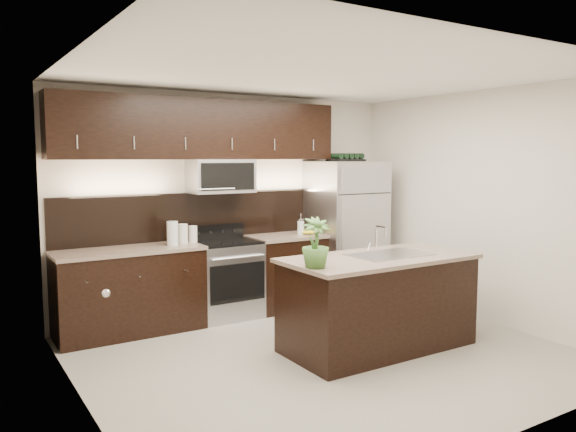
# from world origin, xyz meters

# --- Properties ---
(ground) EXTENTS (4.50, 4.50, 0.00)m
(ground) POSITION_xyz_m (0.00, 0.00, 0.00)
(ground) COLOR gray
(ground) RESTS_ON ground
(room_walls) EXTENTS (4.52, 4.02, 2.71)m
(room_walls) POSITION_xyz_m (-0.11, -0.04, 1.70)
(room_walls) COLOR beige
(room_walls) RESTS_ON ground
(counter_run) EXTENTS (3.51, 0.65, 0.94)m
(counter_run) POSITION_xyz_m (-0.46, 1.69, 0.47)
(counter_run) COLOR black
(counter_run) RESTS_ON ground
(upper_fixtures) EXTENTS (3.49, 0.40, 1.66)m
(upper_fixtures) POSITION_xyz_m (-0.43, 1.84, 2.14)
(upper_fixtures) COLOR black
(upper_fixtures) RESTS_ON counter_run
(island) EXTENTS (1.96, 0.96, 0.94)m
(island) POSITION_xyz_m (0.57, -0.12, 0.47)
(island) COLOR black
(island) RESTS_ON ground
(sink_faucet) EXTENTS (0.84, 0.50, 0.28)m
(sink_faucet) POSITION_xyz_m (0.72, -0.11, 0.96)
(sink_faucet) COLOR silver
(sink_faucet) RESTS_ON island
(refrigerator) EXTENTS (0.90, 0.81, 1.87)m
(refrigerator) POSITION_xyz_m (1.51, 1.63, 0.94)
(refrigerator) COLOR #B2B2B7
(refrigerator) RESTS_ON ground
(wine_rack) EXTENTS (0.46, 0.29, 0.11)m
(wine_rack) POSITION_xyz_m (1.51, 1.63, 1.92)
(wine_rack) COLOR black
(wine_rack) RESTS_ON refrigerator
(plant) EXTENTS (0.30, 0.30, 0.45)m
(plant) POSITION_xyz_m (-0.30, -0.26, 1.17)
(plant) COLOR #3B6428
(plant) RESTS_ON island
(canisters) EXTENTS (0.39, 0.20, 0.27)m
(canisters) POSITION_xyz_m (-0.82, 1.67, 1.06)
(canisters) COLOR silver
(canisters) RESTS_ON counter_run
(french_press) EXTENTS (0.09, 0.09, 0.26)m
(french_press) POSITION_xyz_m (0.79, 1.64, 1.04)
(french_press) COLOR silver
(french_press) RESTS_ON counter_run
(bananas) EXTENTS (0.21, 0.19, 0.05)m
(bananas) POSITION_xyz_m (0.83, 1.61, 0.97)
(bananas) COLOR yellow
(bananas) RESTS_ON counter_run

